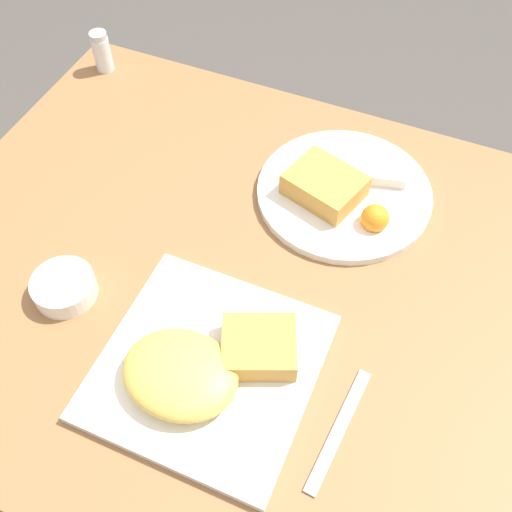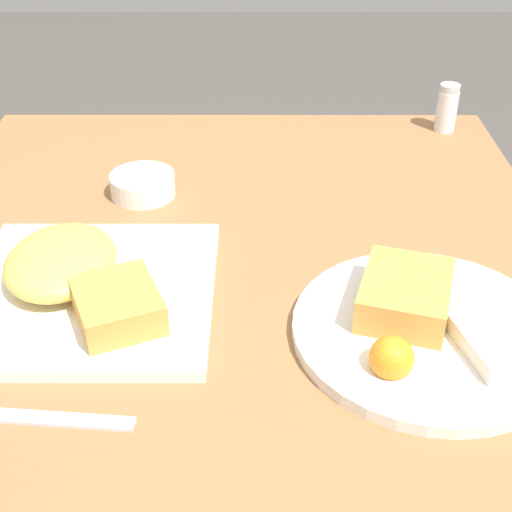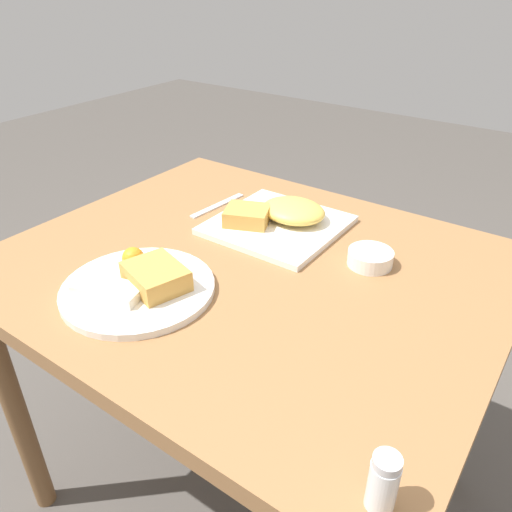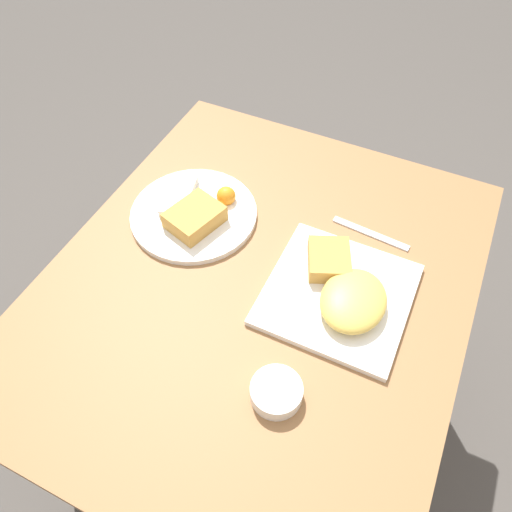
{
  "view_description": "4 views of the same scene",
  "coord_description": "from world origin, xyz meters",
  "px_view_note": "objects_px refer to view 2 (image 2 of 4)",
  "views": [
    {
      "loc": [
        0.23,
        -0.46,
        1.48
      ],
      "look_at": [
        0.03,
        0.01,
        0.78
      ],
      "focal_mm": 42.0,
      "sensor_mm": 36.0,
      "label": 1
    },
    {
      "loc": [
        0.68,
        0.03,
        1.23
      ],
      "look_at": [
        0.02,
        0.03,
        0.79
      ],
      "focal_mm": 50.0,
      "sensor_mm": 36.0,
      "label": 2
    },
    {
      "loc": [
        -0.52,
        0.7,
        1.28
      ],
      "look_at": [
        -0.03,
        0.01,
        0.77
      ],
      "focal_mm": 35.0,
      "sensor_mm": 36.0,
      "label": 3
    },
    {
      "loc": [
        -0.53,
        -0.25,
        1.57
      ],
      "look_at": [
        0.03,
        0.02,
        0.78
      ],
      "focal_mm": 35.0,
      "sensor_mm": 36.0,
      "label": 4
    }
  ],
  "objects_px": {
    "plate_oval_far": "(425,324)",
    "sauce_ramekin": "(143,184)",
    "plate_square_near": "(83,282)",
    "butter_knife": "(40,418)",
    "salt_shaker": "(447,111)"
  },
  "relations": [
    {
      "from": "plate_square_near",
      "to": "plate_oval_far",
      "type": "height_order",
      "value": "plate_square_near"
    },
    {
      "from": "plate_oval_far",
      "to": "plate_square_near",
      "type": "bearing_deg",
      "value": -100.24
    },
    {
      "from": "sauce_ramekin",
      "to": "salt_shaker",
      "type": "height_order",
      "value": "salt_shaker"
    },
    {
      "from": "plate_oval_far",
      "to": "sauce_ramekin",
      "type": "distance_m",
      "value": 0.46
    },
    {
      "from": "butter_knife",
      "to": "plate_square_near",
      "type": "bearing_deg",
      "value": 94.02
    },
    {
      "from": "plate_square_near",
      "to": "salt_shaker",
      "type": "height_order",
      "value": "salt_shaker"
    },
    {
      "from": "plate_oval_far",
      "to": "salt_shaker",
      "type": "bearing_deg",
      "value": 165.47
    },
    {
      "from": "sauce_ramekin",
      "to": "butter_knife",
      "type": "height_order",
      "value": "sauce_ramekin"
    },
    {
      "from": "sauce_ramekin",
      "to": "butter_knife",
      "type": "bearing_deg",
      "value": -5.06
    },
    {
      "from": "plate_square_near",
      "to": "salt_shaker",
      "type": "xyz_separation_m",
      "value": [
        -0.47,
        0.51,
        0.01
      ]
    },
    {
      "from": "plate_oval_far",
      "to": "butter_knife",
      "type": "xyz_separation_m",
      "value": [
        0.12,
        -0.37,
        -0.01
      ]
    },
    {
      "from": "sauce_ramekin",
      "to": "butter_knife",
      "type": "distance_m",
      "value": 0.43
    },
    {
      "from": "plate_oval_far",
      "to": "sauce_ramekin",
      "type": "xyz_separation_m",
      "value": [
        -0.31,
        -0.34,
        0.0
      ]
    },
    {
      "from": "plate_square_near",
      "to": "sauce_ramekin",
      "type": "distance_m",
      "value": 0.24
    },
    {
      "from": "salt_shaker",
      "to": "plate_oval_far",
      "type": "bearing_deg",
      "value": -14.53
    }
  ]
}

